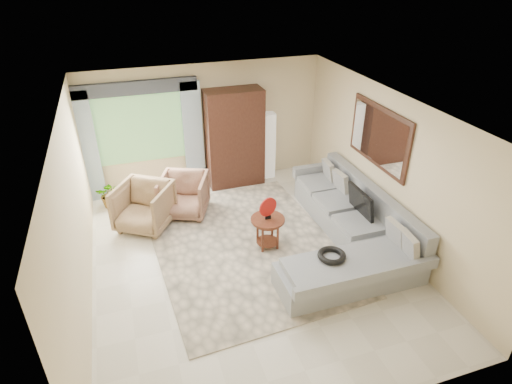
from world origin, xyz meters
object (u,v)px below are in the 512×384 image
object	(u,v)px
coffee_table	(268,232)
armchair_right	(184,195)
sectional_sofa	(349,231)
armchair_left	(144,207)
floor_lamp	(269,146)
potted_plant	(110,194)
tv_screen	(361,202)
armoire	(234,138)

from	to	relation	value
coffee_table	armchair_right	distance (m)	1.94
sectional_sofa	armchair_left	distance (m)	3.73
armchair_left	floor_lamp	world-z (taller)	floor_lamp
floor_lamp	armchair_left	bearing A→B (deg)	-156.55
floor_lamp	potted_plant	bearing A→B (deg)	-175.51
tv_screen	armoire	size ratio (longest dim) A/B	0.35
coffee_table	potted_plant	bearing A→B (deg)	137.84
armchair_right	potted_plant	world-z (taller)	armchair_right
tv_screen	potted_plant	xyz separation A→B (m)	(-4.18, 2.51, -0.45)
tv_screen	armchair_right	distance (m)	3.32
potted_plant	armchair_left	bearing A→B (deg)	-58.52
armchair_right	tv_screen	bearing A→B (deg)	-9.74
armchair_right	floor_lamp	size ratio (longest dim) A/B	0.59
armchair_left	armchair_right	size ratio (longest dim) A/B	1.06
armchair_right	floor_lamp	world-z (taller)	floor_lamp
armchair_right	armoire	distance (m)	1.74
sectional_sofa	armchair_right	world-z (taller)	sectional_sofa
coffee_table	armchair_right	xyz separation A→B (m)	(-1.16, 1.55, 0.10)
sectional_sofa	coffee_table	bearing A→B (deg)	164.33
potted_plant	armoire	bearing A→B (deg)	4.55
sectional_sofa	armchair_right	size ratio (longest dim) A/B	3.91
armchair_left	tv_screen	bearing A→B (deg)	9.72
sectional_sofa	armchair_right	xyz separation A→B (m)	(-2.54, 1.94, 0.12)
tv_screen	armchair_right	xyz separation A→B (m)	(-2.80, 1.76, -0.32)
tv_screen	potted_plant	bearing A→B (deg)	149.03
armchair_left	armoire	distance (m)	2.48
sectional_sofa	coffee_table	size ratio (longest dim) A/B	5.94
coffee_table	armchair_left	world-z (taller)	armchair_left
coffee_table	armchair_left	size ratio (longest dim) A/B	0.62
armchair_left	armoire	bearing A→B (deg)	62.63
tv_screen	coffee_table	size ratio (longest dim) A/B	1.27
armchair_left	floor_lamp	distance (m)	3.16
armchair_right	sectional_sofa	bearing A→B (deg)	-15.00
armchair_right	potted_plant	distance (m)	1.57
armchair_right	floor_lamp	bearing A→B (deg)	48.27
armchair_left	potted_plant	world-z (taller)	armchair_left
potted_plant	armoire	distance (m)	2.80
armchair_left	potted_plant	size ratio (longest dim) A/B	1.75
armchair_left	floor_lamp	bearing A→B (deg)	56.32
coffee_table	armoire	xyz separation A→B (m)	(0.14, 2.51, 0.74)
sectional_sofa	tv_screen	bearing A→B (deg)	33.61
coffee_table	armoire	distance (m)	2.62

